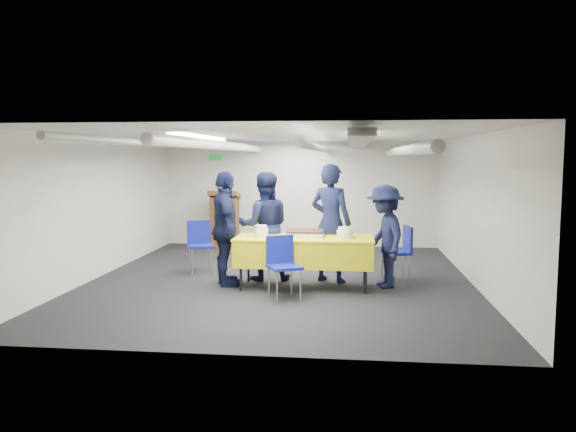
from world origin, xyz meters
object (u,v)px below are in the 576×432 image
(chair_right, at_px, (401,247))
(chair_left, at_px, (200,241))
(podium, at_px, (225,220))
(sheet_cake, at_px, (305,233))
(sailor_d, at_px, (385,236))
(sailor_a, at_px, (331,223))
(sailor_c, at_px, (225,229))
(chair_near, at_px, (282,260))
(serving_table, at_px, (304,251))
(sailor_b, at_px, (264,226))

(chair_right, distance_m, chair_left, 3.40)
(podium, xyz_separation_m, chair_left, (0.13, -2.53, -0.08))
(podium, bearing_deg, sheet_cake, -60.07)
(chair_left, distance_m, sailor_d, 3.22)
(chair_left, bearing_deg, sheet_cake, -27.51)
(podium, relative_size, sailor_a, 0.67)
(sheet_cake, xyz_separation_m, chair_right, (1.49, 0.64, -0.29))
(sheet_cake, distance_m, sailor_d, 1.21)
(sailor_a, height_order, sailor_c, sailor_a)
(chair_near, height_order, sailor_c, sailor_c)
(sailor_d, bearing_deg, sailor_a, -125.61)
(chair_left, bearing_deg, sailor_c, -56.07)
(chair_near, height_order, chair_right, same)
(sheet_cake, bearing_deg, serving_table, -100.26)
(podium, relative_size, sailor_b, 0.72)
(chair_near, distance_m, sailor_b, 1.26)
(chair_near, bearing_deg, sailor_a, 60.26)
(chair_right, xyz_separation_m, sailor_b, (-2.17, -0.19, 0.33))
(sheet_cake, height_order, podium, podium)
(sailor_b, distance_m, sailor_c, 0.71)
(chair_left, height_order, sailor_a, sailor_a)
(chair_near, xyz_separation_m, sailor_a, (0.63, 1.11, 0.40))
(chair_left, relative_size, sailor_c, 0.50)
(serving_table, bearing_deg, chair_right, 24.49)
(sailor_b, bearing_deg, serving_table, 133.90)
(sheet_cake, bearing_deg, sailor_d, 6.29)
(chair_near, distance_m, chair_left, 2.34)
(serving_table, distance_m, sailor_d, 1.24)
(sailor_c, relative_size, sailor_d, 1.13)
(podium, height_order, sailor_d, sailor_d)
(sheet_cake, bearing_deg, sailor_c, -178.91)
(chair_left, height_order, sailor_c, sailor_c)
(sailor_b, bearing_deg, sheet_cake, 136.62)
(chair_near, bearing_deg, serving_table, 68.42)
(sheet_cake, bearing_deg, sailor_a, 48.73)
(chair_left, bearing_deg, sailor_d, -15.47)
(sailor_d, bearing_deg, chair_right, 134.17)
(serving_table, height_order, podium, podium)
(sheet_cake, relative_size, chair_left, 0.66)
(sheet_cake, height_order, sailor_d, sailor_d)
(serving_table, height_order, sailor_a, sailor_a)
(chair_near, relative_size, sailor_d, 0.56)
(chair_right, bearing_deg, sailor_a, -169.09)
(chair_right, height_order, sailor_c, sailor_c)
(chair_right, bearing_deg, sailor_b, -175.06)
(serving_table, relative_size, sailor_a, 1.11)
(serving_table, xyz_separation_m, sailor_a, (0.38, 0.47, 0.37))
(podium, height_order, sailor_a, sailor_a)
(chair_near, bearing_deg, sailor_d, 29.25)
(sailor_a, bearing_deg, serving_table, 75.46)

